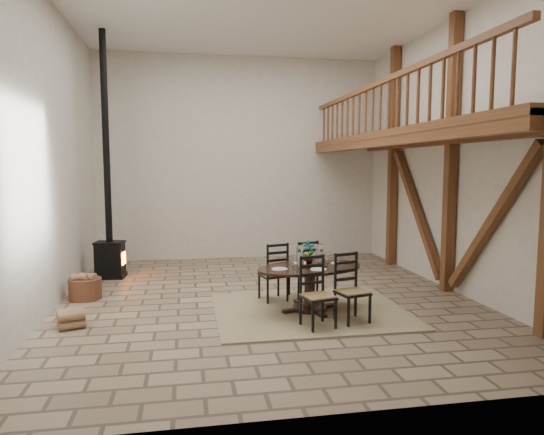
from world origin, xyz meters
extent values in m
plane|color=gray|center=(0.00, 0.00, 0.00)|extent=(8.00, 8.00, 0.00)
cube|color=silver|center=(0.00, 4.00, 2.50)|extent=(7.00, 0.02, 5.00)
cube|color=silver|center=(0.00, -4.00, 2.50)|extent=(7.00, 0.02, 5.00)
cube|color=silver|center=(-3.50, 0.00, 2.50)|extent=(0.02, 8.00, 5.00)
cube|color=silver|center=(3.50, 0.00, 2.50)|extent=(0.02, 8.00, 5.00)
cube|color=white|center=(0.00, 0.00, 5.00)|extent=(7.00, 8.00, 0.02)
cube|color=brown|center=(3.38, 0.00, 2.50)|extent=(0.18, 0.18, 5.00)
cube|color=brown|center=(3.38, 2.50, 2.50)|extent=(0.18, 0.18, 5.00)
cube|color=brown|center=(3.38, -1.25, 1.40)|extent=(0.14, 2.16, 2.54)
cube|color=brown|center=(3.38, 1.25, 1.40)|extent=(0.14, 2.16, 2.54)
cube|color=brown|center=(3.38, 0.00, 2.80)|extent=(0.20, 7.80, 0.20)
cube|color=brown|center=(2.70, 0.00, 2.85)|extent=(1.60, 7.80, 0.12)
cube|color=brown|center=(2.00, 0.00, 2.75)|extent=(0.18, 7.80, 0.22)
cube|color=brown|center=(2.00, 0.00, 3.75)|extent=(0.09, 7.60, 0.09)
cube|color=brown|center=(2.00, 0.00, 3.33)|extent=(0.06, 7.60, 0.86)
cube|color=tan|center=(0.55, -0.80, 0.01)|extent=(3.00, 2.50, 0.02)
ellipsoid|color=black|center=(0.55, -0.80, 0.70)|extent=(1.96, 1.46, 0.04)
cylinder|color=black|center=(0.55, -0.80, 0.34)|extent=(0.17, 0.17, 0.64)
cylinder|color=black|center=(0.55, -0.80, 0.05)|extent=(0.54, 0.54, 0.06)
cube|color=#A67A4C|center=(0.46, -1.62, 0.46)|extent=(0.51, 0.50, 0.04)
cube|color=black|center=(0.46, -1.62, 0.22)|extent=(0.49, 0.49, 0.44)
cube|color=black|center=(0.41, -1.45, 0.73)|extent=(0.36, 0.13, 0.58)
cube|color=#A67A4C|center=(1.02, -1.48, 0.46)|extent=(0.51, 0.50, 0.04)
cube|color=black|center=(1.02, -1.48, 0.22)|extent=(0.49, 0.49, 0.44)
cube|color=black|center=(0.97, -1.30, 0.73)|extent=(0.36, 0.13, 0.58)
cube|color=#A67A4C|center=(0.08, -0.13, 0.46)|extent=(0.51, 0.50, 0.04)
cube|color=black|center=(0.08, -0.13, 0.22)|extent=(0.49, 0.49, 0.44)
cube|color=black|center=(0.12, -0.31, 0.73)|extent=(0.36, 0.13, 0.58)
cube|color=#A67A4C|center=(0.64, 0.01, 0.46)|extent=(0.51, 0.50, 0.04)
cube|color=black|center=(0.64, 0.01, 0.22)|extent=(0.49, 0.49, 0.44)
cube|color=black|center=(0.69, -0.16, 0.73)|extent=(0.36, 0.13, 0.58)
cube|color=white|center=(0.55, -0.80, 0.73)|extent=(1.47, 0.98, 0.01)
cube|color=white|center=(0.55, -0.80, 0.81)|extent=(0.91, 0.49, 0.18)
cylinder|color=white|center=(0.38, -0.85, 0.89)|extent=(0.12, 0.12, 0.34)
cylinder|color=white|center=(0.72, -0.76, 0.89)|extent=(0.12, 0.12, 0.34)
cylinder|color=silver|center=(0.38, -0.85, 0.80)|extent=(0.06, 0.06, 0.16)
cylinder|color=silver|center=(0.72, -0.76, 0.80)|extent=(0.06, 0.06, 0.16)
imported|color=#4C723F|center=(0.54, -0.76, 0.93)|extent=(0.24, 0.19, 0.40)
cube|color=black|center=(-2.93, 2.19, 0.05)|extent=(0.64, 0.52, 0.09)
cube|color=black|center=(-2.93, 2.19, 0.41)|extent=(0.59, 0.47, 0.63)
cube|color=#FF590C|center=(-2.66, 2.15, 0.41)|extent=(0.05, 0.25, 0.25)
cube|color=black|center=(-2.93, 2.19, 0.74)|extent=(0.63, 0.51, 0.04)
cylinder|color=black|center=(-2.93, 2.19, 2.88)|extent=(0.14, 0.14, 4.24)
cylinder|color=brown|center=(-3.12, 0.56, 0.18)|extent=(0.55, 0.55, 0.36)
cube|color=#A07859|center=(-3.12, 0.56, 0.40)|extent=(0.30, 0.30, 0.11)
cube|color=#A07859|center=(-3.02, -0.97, 0.12)|extent=(0.46, 0.46, 0.25)
camera|label=1|loc=(-1.37, -8.12, 2.29)|focal=32.00mm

